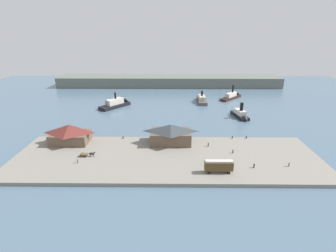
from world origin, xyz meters
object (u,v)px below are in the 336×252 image
ferry_moored_east (118,104)px  ferry_approaching_west (233,96)px  ferry_shed_east_terminal (70,134)px  pedestrian_near_west_shed (233,151)px  street_tram (219,165)px  mooring_post_center_east (123,137)px  ferry_shed_west_terminal (171,134)px  pedestrian_standing_center (77,161)px  pedestrian_walking_west (289,164)px  ferry_outer_harbor (241,115)px  horse_cart (87,154)px  pedestrian_near_east_shed (208,145)px  mooring_post_center_west (246,137)px  ferry_approaching_east (201,99)px  mooring_post_east (232,137)px  pedestrian_by_tram (254,166)px

ferry_moored_east → ferry_approaching_west: bearing=16.1°
ferry_shed_east_terminal → pedestrian_near_west_shed: size_ratio=9.77×
street_tram → mooring_post_center_east: 44.85m
ferry_shed_east_terminal → street_tram: 60.33m
ferry_shed_west_terminal → street_tram: 28.00m
pedestrian_standing_center → pedestrian_walking_west: bearing=-1.3°
ferry_moored_east → ferry_outer_harbor: 72.89m
pedestrian_standing_center → horse_cart: bearing=70.3°
horse_cart → mooring_post_center_east: 19.70m
pedestrian_walking_west → mooring_post_center_east: bearing=158.6°
ferry_shed_east_terminal → street_tram: (55.77, -22.96, -1.43)m
ferry_shed_east_terminal → horse_cart: size_ratio=2.65×
ferry_approaching_west → ferry_shed_east_terminal: bearing=-136.4°
ferry_shed_west_terminal → pedestrian_near_east_shed: bearing=-13.0°
horse_cart → mooring_post_center_east: horse_cart is taller
pedestrian_walking_west → pedestrian_standing_center: bearing=178.7°
pedestrian_walking_west → pedestrian_standing_center: pedestrian_standing_center is taller
street_tram → mooring_post_center_west: (16.56, 28.16, -2.02)m
street_tram → mooring_post_center_east: street_tram is taller
ferry_approaching_east → ferry_moored_east: (-52.39, -12.74, 0.30)m
pedestrian_walking_west → pedestrian_near_west_shed: 19.28m
pedestrian_walking_west → pedestrian_near_west_shed: bearing=149.2°
mooring_post_east → mooring_post_center_east: 45.97m
pedestrian_near_east_shed → ferry_approaching_west: (27.42, 81.51, -0.46)m
pedestrian_by_tram → pedestrian_near_west_shed: pedestrian_by_tram is taller
ferry_shed_west_terminal → pedestrian_near_east_shed: ferry_shed_west_terminal is taller
ferry_shed_east_terminal → ferry_approaching_east: (60.34, 69.79, -3.57)m
street_tram → ferry_outer_harbor: (21.97, 58.96, -2.00)m
pedestrian_near_west_shed → ferry_approaching_east: bearing=92.3°
ferry_shed_east_terminal → ferry_outer_harbor: (77.74, 36.00, -3.43)m
pedestrian_by_tram → pedestrian_standing_center: pedestrian_standing_center is taller
ferry_shed_west_terminal → pedestrian_standing_center: bearing=-151.1°
ferry_moored_east → ferry_approaching_west: size_ratio=1.08×
ferry_shed_west_terminal → ferry_approaching_east: (19.91, 69.36, -3.56)m
ferry_approaching_east → ferry_approaching_west: ferry_approaching_west is taller
horse_cart → pedestrian_walking_west: horse_cart is taller
ferry_shed_west_terminal → mooring_post_east: size_ratio=18.14×
street_tram → mooring_post_center_east: size_ratio=10.05×
horse_cart → ferry_outer_harbor: bearing=35.6°
pedestrian_standing_center → ferry_approaching_west: size_ratio=0.09×
ferry_outer_harbor → street_tram: bearing=-110.4°
horse_cart → pedestrian_near_west_shed: bearing=3.6°
horse_cart → pedestrian_near_west_shed: 53.35m
ferry_outer_harbor → pedestrian_by_tram: bearing=-99.8°
mooring_post_center_east → ferry_outer_harbor: 65.37m
pedestrian_near_east_shed → ferry_approaching_east: (5.18, 72.77, -0.39)m
street_tram → pedestrian_standing_center: bearing=173.0°
pedestrian_walking_west → mooring_post_center_east: (-59.64, 23.35, -0.26)m
ferry_approaching_east → ferry_outer_harbor: (17.39, -33.80, 0.14)m
pedestrian_standing_center → mooring_post_east: pedestrian_standing_center is taller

